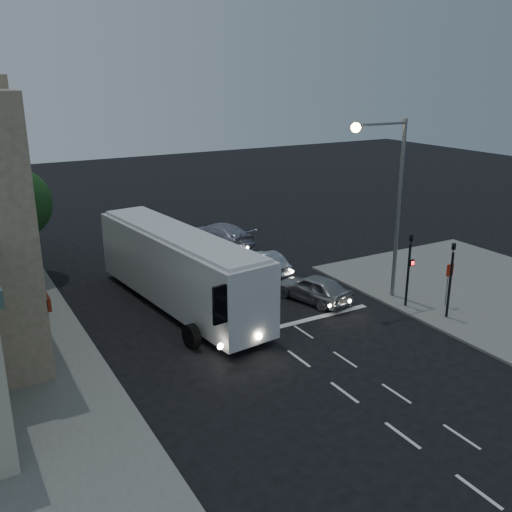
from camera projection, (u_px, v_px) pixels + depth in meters
ground at (286, 349)px, 24.18m from camera, size 120.00×120.00×0.00m
road_markings at (271, 315)px, 27.52m from camera, size 8.00×30.55×0.01m
tour_bus at (179, 267)px, 27.95m from camera, size 4.08×12.91×3.89m
car_suv at (314, 288)px, 29.06m from camera, size 2.70×4.45×1.42m
car_sedan_a at (264, 263)px, 33.09m from camera, size 1.54×4.10×1.34m
car_sedan_b at (218, 235)px, 38.14m from camera, size 3.61×6.03×1.64m
traffic_signal_main at (409, 262)px, 27.68m from camera, size 0.25×0.35×4.10m
traffic_signal_side at (451, 271)px, 26.38m from camera, size 0.18×0.15×4.10m
regulatory_sign at (449, 278)px, 27.90m from camera, size 0.45×0.12×2.20m
streetlight at (390, 190)px, 27.73m from camera, size 3.32×0.44×9.00m
street_tree at (14, 200)px, 31.34m from camera, size 4.00×4.00×6.20m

